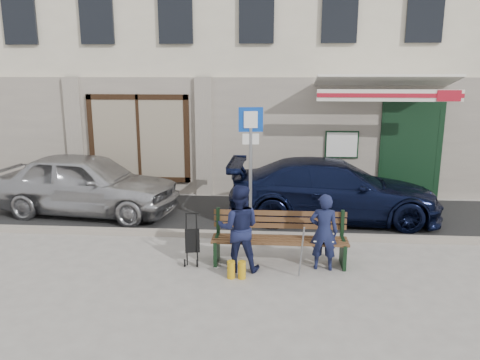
# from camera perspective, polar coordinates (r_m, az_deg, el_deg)

# --- Properties ---
(ground) EXTENTS (80.00, 80.00, 0.00)m
(ground) POSITION_cam_1_polar(r_m,az_deg,el_deg) (8.35, 0.35, -10.59)
(ground) COLOR #9E9991
(ground) RESTS_ON ground
(asphalt_lane) EXTENTS (60.00, 3.20, 0.01)m
(asphalt_lane) POSITION_cam_1_polar(r_m,az_deg,el_deg) (11.25, 1.45, -4.21)
(asphalt_lane) COLOR #282828
(asphalt_lane) RESTS_ON ground
(curb) EXTENTS (60.00, 0.18, 0.12)m
(curb) POSITION_cam_1_polar(r_m,az_deg,el_deg) (9.72, 0.97, -6.71)
(curb) COLOR #9E9384
(curb) RESTS_ON ground
(building) EXTENTS (20.00, 8.27, 10.00)m
(building) POSITION_cam_1_polar(r_m,az_deg,el_deg) (16.17, 2.60, 18.87)
(building) COLOR beige
(building) RESTS_ON ground
(car_silver) EXTENTS (4.56, 2.29, 1.49)m
(car_silver) POSITION_cam_1_polar(r_m,az_deg,el_deg) (11.74, -18.18, -0.40)
(car_silver) COLOR #AFAFB4
(car_silver) RESTS_ON ground
(car_navy) EXTENTS (4.84, 2.05, 1.39)m
(car_navy) POSITION_cam_1_polar(r_m,az_deg,el_deg) (10.95, 11.30, -1.20)
(car_navy) COLOR black
(car_navy) RESTS_ON ground
(parking_sign) EXTENTS (0.49, 0.10, 2.66)m
(parking_sign) POSITION_cam_1_polar(r_m,az_deg,el_deg) (9.55, 1.30, 3.61)
(parking_sign) COLOR gray
(parking_sign) RESTS_ON ground
(bench) EXTENTS (2.40, 1.17, 0.98)m
(bench) POSITION_cam_1_polar(r_m,az_deg,el_deg) (8.37, 4.52, -7.20)
(bench) COLOR brown
(bench) RESTS_ON ground
(man) EXTENTS (0.52, 0.36, 1.35)m
(man) POSITION_cam_1_polar(r_m,az_deg,el_deg) (8.18, 10.17, -6.26)
(man) COLOR #161B3C
(man) RESTS_ON ground
(woman) EXTENTS (0.74, 0.58, 1.51)m
(woman) POSITION_cam_1_polar(r_m,az_deg,el_deg) (8.00, -0.15, -5.87)
(woman) COLOR #161B3D
(woman) RESTS_ON ground
(stroller) EXTENTS (0.30, 0.40, 0.90)m
(stroller) POSITION_cam_1_polar(r_m,az_deg,el_deg) (8.44, -5.85, -7.51)
(stroller) COLOR black
(stroller) RESTS_ON ground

